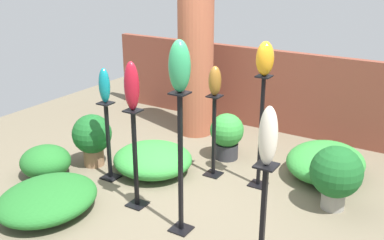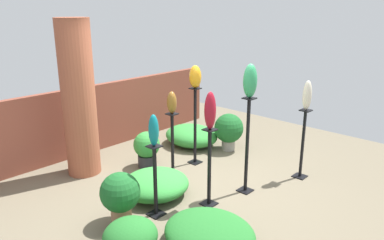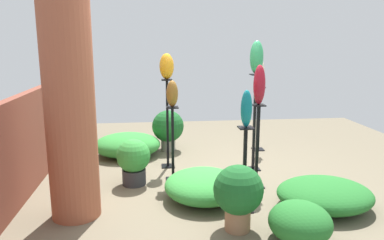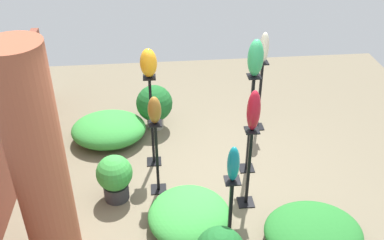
% 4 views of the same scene
% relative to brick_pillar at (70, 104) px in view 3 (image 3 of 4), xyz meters
% --- Properties ---
extents(ground_plane, '(8.00, 8.00, 0.00)m').
position_rel_brick_pillar_xyz_m(ground_plane, '(0.82, -1.69, -1.25)').
color(ground_plane, '#6B604C').
extents(brick_wall_back, '(5.60, 0.12, 1.26)m').
position_rel_brick_pillar_xyz_m(brick_wall_back, '(0.82, 0.74, -0.62)').
color(brick_wall_back, brown).
rests_on(brick_wall_back, ground).
extents(brick_pillar, '(0.53, 0.53, 2.50)m').
position_rel_brick_pillar_xyz_m(brick_pillar, '(0.00, 0.00, 0.00)').
color(brick_pillar, '#9E5138').
rests_on(brick_pillar, ground).
extents(pedestal_amber, '(0.20, 0.20, 1.35)m').
position_rel_brick_pillar_xyz_m(pedestal_amber, '(1.54, -1.08, -0.63)').
color(pedestal_amber, black).
rests_on(pedestal_amber, ground).
extents(pedestal_ivory, '(0.20, 0.20, 1.13)m').
position_rel_brick_pillar_xyz_m(pedestal_ivory, '(2.28, -2.72, -0.73)').
color(pedestal_ivory, black).
rests_on(pedestal_ivory, ground).
extents(pedestal_bronze, '(0.20, 0.20, 1.04)m').
position_rel_brick_pillar_xyz_m(pedestal_bronze, '(0.95, -1.13, -0.78)').
color(pedestal_bronze, black).
rests_on(pedestal_bronze, ground).
extents(pedestal_teal, '(0.20, 0.20, 0.98)m').
position_rel_brick_pillar_xyz_m(pedestal_teal, '(-0.08, -1.87, -0.81)').
color(pedestal_teal, black).
rests_on(pedestal_teal, ground).
extents(pedestal_ruby, '(0.20, 0.20, 1.11)m').
position_rel_brick_pillar_xyz_m(pedestal_ruby, '(0.60, -2.21, -0.74)').
color(pedestal_ruby, black).
rests_on(pedestal_ruby, ground).
extents(pedestal_jade, '(0.20, 0.20, 1.44)m').
position_rel_brick_pillar_xyz_m(pedestal_jade, '(1.27, -2.35, -0.58)').
color(pedestal_jade, black).
rests_on(pedestal_jade, ground).
extents(art_vase_amber, '(0.19, 0.21, 0.38)m').
position_rel_brick_pillar_xyz_m(art_vase_amber, '(1.54, -1.08, 0.29)').
color(art_vase_amber, orange).
rests_on(art_vase_amber, pedestal_amber).
extents(art_vase_ivory, '(0.14, 0.14, 0.46)m').
position_rel_brick_pillar_xyz_m(art_vase_ivory, '(2.28, -2.72, 0.11)').
color(art_vase_ivory, beige).
rests_on(art_vase_ivory, pedestal_ivory).
extents(art_vase_bronze, '(0.15, 0.16, 0.35)m').
position_rel_brick_pillar_xyz_m(art_vase_bronze, '(0.95, -1.13, -0.03)').
color(art_vase_bronze, brown).
rests_on(art_vase_bronze, pedestal_bronze).
extents(art_vase_teal, '(0.14, 0.13, 0.41)m').
position_rel_brick_pillar_xyz_m(art_vase_teal, '(-0.08, -1.87, -0.07)').
color(art_vase_teal, '#0F727A').
rests_on(art_vase_teal, pedestal_teal).
extents(art_vase_ruby, '(0.16, 0.15, 0.50)m').
position_rel_brick_pillar_xyz_m(art_vase_ruby, '(0.60, -2.21, 0.11)').
color(art_vase_ruby, maroon).
rests_on(art_vase_ruby, pedestal_ruby).
extents(art_vase_jade, '(0.20, 0.19, 0.47)m').
position_rel_brick_pillar_xyz_m(art_vase_jade, '(1.27, -2.35, 0.42)').
color(art_vase_jade, '#2D9356').
rests_on(art_vase_jade, pedestal_jade).
extents(potted_plant_mid_left, '(0.45, 0.45, 0.63)m').
position_rel_brick_pillar_xyz_m(potted_plant_mid_left, '(0.85, -0.60, -0.90)').
color(potted_plant_mid_left, '#2D2D33').
rests_on(potted_plant_mid_left, ground).
extents(potted_plant_walkway_edge, '(0.56, 0.56, 0.71)m').
position_rel_brick_pillar_xyz_m(potted_plant_walkway_edge, '(2.44, -1.13, -0.84)').
color(potted_plant_walkway_edge, gray).
rests_on(potted_plant_walkway_edge, ground).
extents(potted_plant_back_center, '(0.51, 0.51, 0.69)m').
position_rel_brick_pillar_xyz_m(potted_plant_back_center, '(-0.52, -1.70, -0.85)').
color(potted_plant_back_center, '#936B4C').
rests_on(potted_plant_back_center, ground).
extents(foliage_bed_east, '(0.97, 1.10, 0.32)m').
position_rel_brick_pillar_xyz_m(foliage_bed_east, '(-0.11, -2.82, -1.09)').
color(foliage_bed_east, '#236B28').
rests_on(foliage_bed_east, ground).
extents(foliage_bed_west, '(0.93, 1.10, 0.39)m').
position_rel_brick_pillar_xyz_m(foliage_bed_west, '(2.14, -0.43, -1.05)').
color(foliage_bed_west, '#338C38').
rests_on(foliage_bed_west, ground).
extents(foliage_bed_center, '(0.63, 0.61, 0.39)m').
position_rel_brick_pillar_xyz_m(foliage_bed_center, '(-0.80, -2.25, -1.06)').
color(foliage_bed_center, '#236B28').
rests_on(foliage_bed_center, ground).
extents(foliage_bed_rear, '(1.00, 0.96, 0.35)m').
position_rel_brick_pillar_xyz_m(foliage_bed_rear, '(0.27, -1.47, -1.07)').
color(foliage_bed_rear, '#338C38').
rests_on(foliage_bed_rear, ground).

